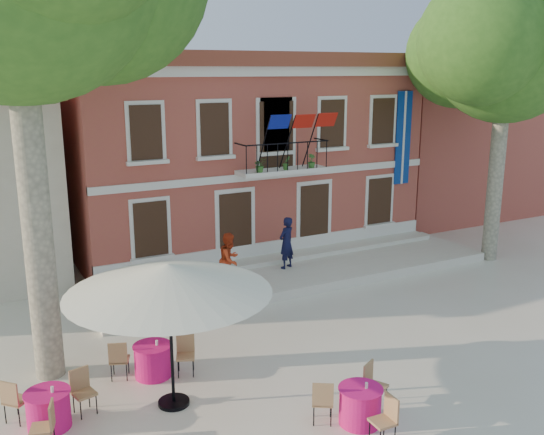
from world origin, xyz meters
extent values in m
plane|color=beige|center=(0.00, 0.00, 0.00)|extent=(90.00, 90.00, 0.00)
cube|color=#A4443B|center=(2.00, 10.00, 3.50)|extent=(13.00, 8.00, 7.00)
cube|color=brown|center=(2.00, 10.00, 7.25)|extent=(13.50, 8.50, 0.50)
cube|color=silver|center=(2.00, 6.05, 6.85)|extent=(13.30, 0.35, 0.35)
cube|color=silver|center=(2.00, 5.55, 3.50)|extent=(3.20, 0.90, 0.15)
cube|color=black|center=(2.00, 5.15, 4.50)|extent=(3.20, 0.04, 0.04)
cube|color=navy|center=(7.60, 5.94, 4.30)|extent=(0.70, 0.05, 3.60)
cube|color=navy|center=(1.10, 4.80, 5.25)|extent=(0.76, 0.27, 0.47)
cube|color=#B1150B|center=(2.00, 4.80, 5.25)|extent=(0.76, 0.29, 0.47)
cube|color=#B1150B|center=(2.90, 4.80, 5.25)|extent=(0.76, 0.27, 0.47)
imported|color=#26591E|center=(1.00, 5.25, 3.82)|extent=(0.43, 0.37, 0.48)
imported|color=#26591E|center=(2.00, 5.25, 3.82)|extent=(0.26, 0.21, 0.48)
imported|color=#26591E|center=(3.00, 5.25, 3.82)|extent=(0.27, 0.27, 0.48)
cube|color=#A4443B|center=(14.00, 11.00, 3.00)|extent=(9.00, 9.00, 6.00)
cube|color=brown|center=(14.00, 11.00, 6.20)|extent=(9.40, 9.40, 0.40)
cube|color=silver|center=(2.00, 4.40, 0.15)|extent=(14.00, 3.40, 0.30)
cylinder|color=#A59E84|center=(-6.52, 1.22, 3.99)|extent=(0.65, 0.65, 7.98)
cylinder|color=#A59E84|center=(9.37, 2.82, 3.27)|extent=(0.55, 0.55, 6.53)
sphere|color=#2C5A1C|center=(9.37, 2.82, 7.65)|extent=(5.22, 5.22, 5.22)
cylinder|color=black|center=(-4.42, -1.37, 0.04)|extent=(0.66, 0.66, 0.08)
cylinder|color=black|center=(-4.42, -1.37, 1.38)|extent=(0.07, 0.07, 2.77)
cone|color=white|center=(-4.42, -1.37, 2.82)|extent=(4.21, 4.21, 0.61)
imported|color=black|center=(1.69, 4.66, 1.19)|extent=(0.76, 0.65, 1.78)
imported|color=red|center=(-0.74, 3.92, 1.16)|extent=(1.06, 1.02, 1.72)
cylinder|color=#D81470|center=(-4.43, 0.02, 0.38)|extent=(0.84, 0.84, 0.75)
cylinder|color=#D81470|center=(-4.43, 0.02, 0.76)|extent=(0.90, 0.90, 0.02)
cube|color=#A28351|center=(-5.13, 0.29, 0.47)|extent=(0.55, 0.55, 0.95)
cube|color=#A28351|center=(-3.74, -0.26, 0.47)|extent=(0.55, 0.55, 0.95)
cylinder|color=#D81470|center=(-1.35, -3.79, 0.38)|extent=(0.84, 0.84, 0.75)
cylinder|color=#D81470|center=(-1.35, -3.79, 0.76)|extent=(0.90, 0.90, 0.02)
cube|color=#A28351|center=(-1.37, -4.54, 0.47)|extent=(0.43, 0.43, 0.95)
cube|color=#A28351|center=(-0.68, -3.44, 0.47)|extent=(0.57, 0.57, 0.95)
cube|color=#A28351|center=(-1.98, -3.39, 0.47)|extent=(0.58, 0.58, 0.95)
cylinder|color=#D81470|center=(-6.87, -1.03, 0.38)|extent=(0.84, 0.84, 0.75)
cylinder|color=#D81470|center=(-6.87, -1.03, 0.76)|extent=(0.90, 0.90, 0.02)
cube|color=#A28351|center=(-6.14, -0.86, 0.47)|extent=(0.51, 0.51, 0.95)
cube|color=#A28351|center=(-7.39, -0.49, 0.47)|extent=(0.59, 0.59, 0.95)
cube|color=#A28351|center=(-7.08, -1.75, 0.47)|extent=(0.52, 0.52, 0.95)
camera|label=1|loc=(-7.97, -12.54, 6.92)|focal=40.00mm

